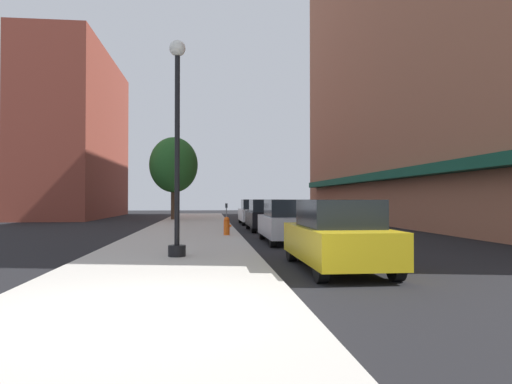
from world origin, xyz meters
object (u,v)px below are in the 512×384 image
car_silver (287,222)px  tree_near (174,165)px  car_black (265,216)px  parking_meter_near (226,212)px  car_yellow (337,236)px  car_white (254,212)px  fire_hydrant (227,226)px  lamppost (177,143)px

car_silver → tree_near: bearing=108.1°
car_black → parking_meter_near: bearing=123.5°
car_yellow → car_black: (0.00, 13.46, 0.00)m
car_white → parking_meter_near: bearing=-120.4°
fire_hydrant → car_silver: car_silver is taller
car_white → car_black: bearing=-89.5°
tree_near → lamppost: bearing=-85.5°
car_silver → car_black: 6.70m
lamppost → car_yellow: 4.99m
fire_hydrant → lamppost: bearing=-102.8°
parking_meter_near → car_white: size_ratio=0.30×
fire_hydrant → car_yellow: 9.55m
car_black → tree_near: bearing=115.7°
tree_near → car_silver: bearing=-72.9°
lamppost → fire_hydrant: bearing=77.2°
car_yellow → car_white: same height
car_yellow → car_silver: same height
car_black → car_silver: bearing=-90.2°
parking_meter_near → car_black: size_ratio=0.30×
tree_near → car_yellow: bearing=-77.3°
lamppost → tree_near: tree_near is taller
tree_near → fire_hydrant: bearing=-77.7°
tree_near → car_white: bearing=-44.2°
parking_meter_near → car_silver: (1.95, -9.63, -0.14)m
parking_meter_near → car_yellow: 16.51m
car_silver → car_yellow: bearing=-89.0°
fire_hydrant → parking_meter_near: 7.13m
lamppost → car_silver: size_ratio=1.37×
fire_hydrant → car_black: car_black is taller
tree_near → car_white: tree_near is taller
lamppost → car_yellow: bearing=-27.9°
tree_near → car_silver: size_ratio=1.48×
fire_hydrant → parking_meter_near: parking_meter_near is taller
parking_meter_near → tree_near: tree_near is taller
parking_meter_near → car_silver: car_silver is taller
car_silver → car_black: same height
tree_near → car_black: tree_near is taller
lamppost → parking_meter_near: (1.91, 14.35, -2.25)m
car_white → tree_near: bearing=136.3°
lamppost → car_white: bearing=77.6°
lamppost → parking_meter_near: size_ratio=4.50×
car_black → fire_hydrant: bearing=-118.1°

